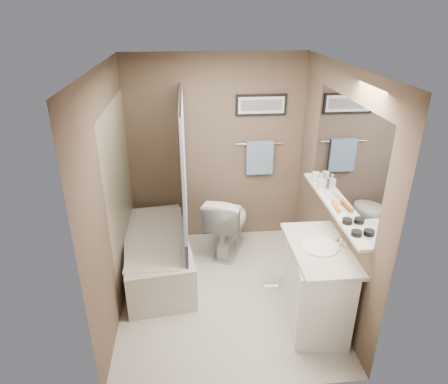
{
  "coord_description": "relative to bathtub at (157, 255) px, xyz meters",
  "views": [
    {
      "loc": [
        -0.34,
        -3.5,
        2.87
      ],
      "look_at": [
        0.0,
        0.15,
        1.15
      ],
      "focal_mm": 32.0,
      "sensor_mm": 36.0,
      "label": 1
    }
  ],
  "objects": [
    {
      "name": "ground",
      "position": [
        0.75,
        -0.42,
        -0.25
      ],
      "size": [
        2.5,
        2.5,
        0.0
      ],
      "primitive_type": "plane",
      "color": "beige",
      "rests_on": "ground"
    },
    {
      "name": "ceiling",
      "position": [
        0.75,
        -0.42,
        2.13
      ],
      "size": [
        2.2,
        2.5,
        0.04
      ],
      "primitive_type": "cube",
      "color": "white",
      "rests_on": "wall_back"
    },
    {
      "name": "wall_back",
      "position": [
        0.75,
        0.81,
        0.95
      ],
      "size": [
        2.2,
        0.04,
        2.4
      ],
      "primitive_type": "cube",
      "color": "brown",
      "rests_on": "ground"
    },
    {
      "name": "wall_front",
      "position": [
        0.75,
        -1.65,
        0.95
      ],
      "size": [
        2.2,
        0.04,
        2.4
      ],
      "primitive_type": "cube",
      "color": "brown",
      "rests_on": "ground"
    },
    {
      "name": "wall_left",
      "position": [
        -0.33,
        -0.42,
        0.95
      ],
      "size": [
        0.04,
        2.5,
        2.4
      ],
      "primitive_type": "cube",
      "color": "brown",
      "rests_on": "ground"
    },
    {
      "name": "wall_right",
      "position": [
        1.83,
        -0.42,
        0.95
      ],
      "size": [
        0.04,
        2.5,
        2.4
      ],
      "primitive_type": "cube",
      "color": "brown",
      "rests_on": "ground"
    },
    {
      "name": "tile_surround",
      "position": [
        -0.34,
        0.08,
        0.75
      ],
      "size": [
        0.02,
        1.55,
        2.0
      ],
      "primitive_type": "cube",
      "color": "tan",
      "rests_on": "wall_left"
    },
    {
      "name": "curtain_rod",
      "position": [
        0.35,
        0.08,
        1.8
      ],
      "size": [
        0.02,
        1.55,
        0.02
      ],
      "primitive_type": "cylinder",
      "rotation": [
        1.57,
        0.0,
        0.0
      ],
      "color": "silver",
      "rests_on": "wall_left"
    },
    {
      "name": "curtain_upper",
      "position": [
        0.35,
        0.08,
        1.15
      ],
      "size": [
        0.03,
        1.45,
        1.28
      ],
      "primitive_type": "cube",
      "color": "white",
      "rests_on": "curtain_rod"
    },
    {
      "name": "curtain_lower",
      "position": [
        0.35,
        0.08,
        0.33
      ],
      "size": [
        0.03,
        1.45,
        0.36
      ],
      "primitive_type": "cube",
      "color": "#282C4B",
      "rests_on": "curtain_rod"
    },
    {
      "name": "mirror",
      "position": [
        1.84,
        -0.57,
        1.37
      ],
      "size": [
        0.02,
        1.6,
        1.0
      ],
      "primitive_type": "cube",
      "color": "silver",
      "rests_on": "wall_right"
    },
    {
      "name": "shelf",
      "position": [
        1.79,
        -0.57,
        0.85
      ],
      "size": [
        0.12,
        1.6,
        0.03
      ],
      "primitive_type": "cube",
      "color": "silver",
      "rests_on": "wall_right"
    },
    {
      "name": "towel_bar",
      "position": [
        1.3,
        0.79,
        1.05
      ],
      "size": [
        0.6,
        0.02,
        0.02
      ],
      "primitive_type": "cylinder",
      "rotation": [
        0.0,
        1.57,
        0.0
      ],
      "color": "silver",
      "rests_on": "wall_back"
    },
    {
      "name": "towel",
      "position": [
        1.3,
        0.77,
        0.87
      ],
      "size": [
        0.34,
        0.05,
        0.44
      ],
      "primitive_type": "cube",
      "color": "#9CC3E3",
      "rests_on": "towel_bar"
    },
    {
      "name": "art_frame",
      "position": [
        1.3,
        0.81,
        1.53
      ],
      "size": [
        0.62,
        0.02,
        0.26
      ],
      "primitive_type": "cube",
      "color": "black",
      "rests_on": "wall_back"
    },
    {
      "name": "art_mat",
      "position": [
        1.3,
        0.8,
        1.53
      ],
      "size": [
        0.56,
        0.0,
        0.2
      ],
      "primitive_type": "cube",
      "color": "white",
      "rests_on": "art_frame"
    },
    {
      "name": "art_image",
      "position": [
        1.3,
        0.79,
        1.53
      ],
      "size": [
        0.5,
        0.0,
        0.13
      ],
      "primitive_type": "cube",
      "color": "#595959",
      "rests_on": "art_mat"
    },
    {
      "name": "door",
      "position": [
        1.3,
        -1.66,
        0.75
      ],
      "size": [
        0.8,
        0.02,
        2.0
      ],
      "primitive_type": "cube",
      "color": "silver",
      "rests_on": "wall_front"
    },
    {
      "name": "door_handle",
      "position": [
        0.97,
        -1.61,
        0.75
      ],
      "size": [
        0.1,
        0.02,
        0.02
      ],
      "primitive_type": "cylinder",
      "rotation": [
        0.0,
        1.57,
        0.0
      ],
      "color": "silver",
      "rests_on": "door"
    },
    {
      "name": "bathtub",
      "position": [
        0.0,
        0.0,
        0.0
      ],
      "size": [
        0.89,
        1.58,
        0.5
      ],
      "primitive_type": "cube",
      "rotation": [
        0.0,
        0.0,
        0.13
      ],
      "color": "silver",
      "rests_on": "ground"
    },
    {
      "name": "tub_rim",
      "position": [
        -0.0,
        -0.0,
        0.25
      ],
      "size": [
        0.56,
        1.36,
        0.02
      ],
      "primitive_type": "cube",
      "color": "silver",
      "rests_on": "bathtub"
    },
    {
      "name": "toilet",
      "position": [
        0.87,
        0.42,
        0.15
      ],
      "size": [
        0.71,
        0.9,
        0.8
      ],
      "primitive_type": "imported",
      "rotation": [
        0.0,
        0.0,
        2.76
      ],
      "color": "silver",
      "rests_on": "ground"
    },
    {
      "name": "vanity",
      "position": [
        1.6,
        -0.89,
        0.15
      ],
      "size": [
        0.6,
        0.95,
        0.8
      ],
      "primitive_type": "cube",
      "rotation": [
        0.0,
        0.0,
        -0.12
      ],
      "color": "white",
      "rests_on": "ground"
    },
    {
      "name": "countertop",
      "position": [
        1.59,
        -0.89,
        0.57
      ],
      "size": [
        0.54,
        0.96,
        0.04
      ],
      "primitive_type": "cube",
      "color": "silver",
      "rests_on": "vanity"
    },
    {
      "name": "sink_basin",
      "position": [
        1.58,
        -0.89,
        0.6
      ],
      "size": [
        0.34,
        0.34,
        0.01
      ],
      "primitive_type": "cylinder",
      "color": "white",
      "rests_on": "countertop"
    },
    {
      "name": "faucet_spout",
      "position": [
        1.78,
        -0.89,
        0.64
      ],
      "size": [
        0.02,
        0.02,
        0.1
      ],
      "primitive_type": "cylinder",
      "color": "silver",
      "rests_on": "countertop"
    },
    {
      "name": "faucet_knob",
      "position": [
        1.78,
        -0.79,
        0.62
      ],
      "size": [
        0.05,
        0.05,
        0.05
      ],
      "primitive_type": "sphere",
      "color": "silver",
      "rests_on": "countertop"
    },
    {
      "name": "candle_bowl_near",
      "position": [
        1.79,
        -1.15,
        0.89
      ],
      "size": [
        0.09,
        0.09,
        0.04
      ],
      "primitive_type": "cylinder",
      "color": "black",
      "rests_on": "shelf"
    },
    {
      "name": "candle_bowl_far",
      "position": [
        1.79,
        -0.95,
        0.89
      ],
      "size": [
        0.09,
        0.09,
        0.04
      ],
      "primitive_type": "cylinder",
      "color": "black",
      "rests_on": "shelf"
    },
    {
      "name": "hair_brush_front",
      "position": [
        1.79,
        -0.65,
        0.89
      ],
      "size": [
        0.06,
        0.22,
        0.04
      ],
      "primitive_type": "cylinder",
      "rotation": [
        1.57,
        0.0,
        -0.08
      ],
      "color": "orange",
      "rests_on": "shelf"
    },
    {
      "name": "pink_comb",
      "position": [
        1.79,
        -0.38,
        0.87
      ],
      "size": [
        0.04,
        0.16,
        0.01
      ],
      "primitive_type": "cube",
      "rotation": [
        0.0,
        0.0,
        -0.09
      ],
      "color": "pink",
      "rests_on": "shelf"
    },
    {
      "name": "glass_jar",
      "position": [
        1.79,
        0.0,
        0.92
      ],
      "size": [
        0.08,
        0.08,
        0.1
      ],
      "primitive_type": "cylinder",
      "color": "silver",
      "rests_on": "shelf"
    },
    {
      "name": "soap_bottle",
      "position": [
        1.79,
        -0.19,
        0.94
      ],
      "size": [
        0.07,
        0.08,
        0.15
      ],
      "primitive_type": "imported",
      "rotation": [
        0.0,
        0.0,
        -0.06
      ],
      "color": "#999999",
      "rests_on": "shelf"
    }
  ]
}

